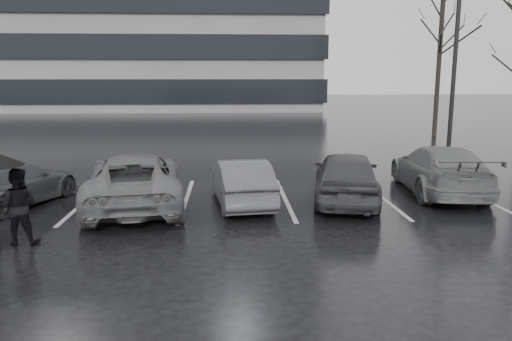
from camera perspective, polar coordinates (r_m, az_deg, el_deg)
The scene contains 10 objects.
ground at distance 11.83m, azimuth 1.78°, elevation -6.14°, with size 160.00×160.00×0.00m, color black.
car_main at distance 13.92m, azimuth 10.27°, elevation -0.66°, with size 1.71×4.24×1.44m, color black.
car_west_a at distance 13.49m, azimuth -1.69°, elevation -1.27°, with size 1.32×3.79×1.25m, color #333235.
car_west_b at distance 13.58m, azimuth -13.69°, elevation -1.11°, with size 2.37×5.14×1.43m, color #4C4C4E.
car_west_c at distance 14.84m, azimuth -26.11°, elevation -1.39°, with size 1.66×4.09×1.19m, color black.
car_east at distance 15.71m, azimuth 20.23°, elevation 0.11°, with size 1.99×4.90×1.42m, color #4C4C4E.
pedestrian_right at distance 11.38m, azimuth -25.55°, elevation -3.72°, with size 0.78×0.61×1.60m, color black.
lamp_post at distance 21.27m, azimuth 21.86°, elevation 12.82°, with size 0.53×0.53×9.76m.
stall_stripes at distance 14.20m, azimuth -2.33°, elevation -3.24°, with size 19.72×5.00×0.00m.
tree_north at distance 30.72m, azimuth 20.19°, elevation 11.67°, with size 0.26×0.26×8.50m, color black.
Camera 1 is at (-1.00, -11.27, 3.45)m, focal length 35.00 mm.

